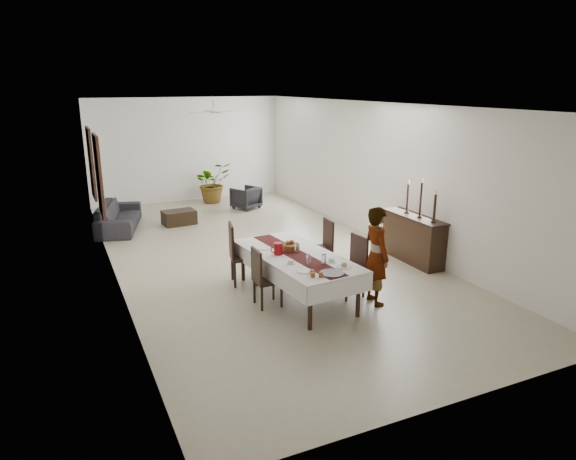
{
  "coord_description": "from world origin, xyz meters",
  "views": [
    {
      "loc": [
        -3.86,
        -9.92,
        3.61
      ],
      "look_at": [
        -0.14,
        -1.83,
        1.05
      ],
      "focal_mm": 32.0,
      "sensor_mm": 36.0,
      "label": 1
    }
  ],
  "objects_px": {
    "dining_table_top": "(296,256)",
    "red_pitcher": "(278,249)",
    "woman": "(376,256)",
    "sofa": "(119,216)",
    "sideboard_body": "(413,239)"
  },
  "relations": [
    {
      "from": "dining_table_top",
      "to": "red_pitcher",
      "type": "relative_size",
      "value": 12.0
    },
    {
      "from": "sideboard_body",
      "to": "sofa",
      "type": "distance_m",
      "value": 7.37
    },
    {
      "from": "sideboard_body",
      "to": "sofa",
      "type": "height_order",
      "value": "sideboard_body"
    },
    {
      "from": "woman",
      "to": "sofa",
      "type": "relative_size",
      "value": 0.74
    },
    {
      "from": "sideboard_body",
      "to": "sofa",
      "type": "relative_size",
      "value": 0.7
    },
    {
      "from": "red_pitcher",
      "to": "woman",
      "type": "distance_m",
      "value": 1.66
    },
    {
      "from": "woman",
      "to": "red_pitcher",
      "type": "bearing_deg",
      "value": 62.15
    },
    {
      "from": "dining_table_top",
      "to": "red_pitcher",
      "type": "bearing_deg",
      "value": 149.04
    },
    {
      "from": "sideboard_body",
      "to": "dining_table_top",
      "type": "bearing_deg",
      "value": -167.25
    },
    {
      "from": "red_pitcher",
      "to": "woman",
      "type": "relative_size",
      "value": 0.12
    },
    {
      "from": "dining_table_top",
      "to": "sideboard_body",
      "type": "relative_size",
      "value": 1.56
    },
    {
      "from": "dining_table_top",
      "to": "woman",
      "type": "relative_size",
      "value": 1.47
    },
    {
      "from": "red_pitcher",
      "to": "woman",
      "type": "bearing_deg",
      "value": -33.06
    },
    {
      "from": "red_pitcher",
      "to": "sideboard_body",
      "type": "xyz_separation_m",
      "value": [
        3.31,
        0.56,
        -0.41
      ]
    },
    {
      "from": "dining_table_top",
      "to": "red_pitcher",
      "type": "xyz_separation_m",
      "value": [
        -0.27,
        0.13,
        0.14
      ]
    }
  ]
}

